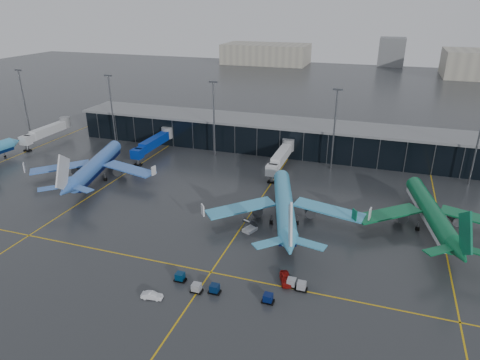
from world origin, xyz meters
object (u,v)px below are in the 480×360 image
(baggage_carts, at_px, (242,287))
(mobile_airstair, at_px, (250,228))
(service_van_red, at_px, (286,279))
(service_van_white, at_px, (152,296))
(airliner_arkefly, at_px, (95,156))
(airliner_aer_lingus, at_px, (433,202))
(airliner_klm_near, at_px, (285,194))

(baggage_carts, distance_m, mobile_airstair, 22.24)
(service_van_red, xyz_separation_m, service_van_white, (-21.74, -12.46, -0.16))
(airliner_arkefly, relative_size, service_van_white, 11.52)
(baggage_carts, bearing_deg, service_van_red, 35.35)
(airliner_arkefly, height_order, service_van_white, airliner_arkefly)
(airliner_arkefly, relative_size, service_van_red, 9.55)
(service_van_white, bearing_deg, service_van_red, -68.25)
(baggage_carts, relative_size, service_van_red, 5.23)
(airliner_aer_lingus, distance_m, mobile_airstair, 42.89)
(mobile_airstair, distance_m, service_van_white, 30.51)
(airliner_arkefly, relative_size, airliner_aer_lingus, 1.04)
(service_van_white, bearing_deg, airliner_arkefly, 36.11)
(airliner_arkefly, distance_m, mobile_airstair, 56.05)
(service_van_red, bearing_deg, service_van_white, -171.25)
(airliner_klm_near, bearing_deg, service_van_red, -91.78)
(airliner_arkefly, distance_m, service_van_red, 73.60)
(airliner_arkefly, relative_size, airliner_klm_near, 1.00)
(airliner_klm_near, height_order, airliner_aer_lingus, airliner_klm_near)
(mobile_airstair, bearing_deg, airliner_aer_lingus, 43.23)
(airliner_arkefly, relative_size, baggage_carts, 1.83)
(airliner_aer_lingus, xyz_separation_m, baggage_carts, (-34.40, -37.03, -5.92))
(service_van_red, bearing_deg, airliner_klm_near, 82.95)
(airliner_klm_near, bearing_deg, baggage_carts, -107.80)
(airliner_klm_near, relative_size, baggage_carts, 1.83)
(airliner_arkefly, xyz_separation_m, baggage_carts, (58.49, -37.79, -6.21))
(airliner_klm_near, height_order, service_van_red, airliner_klm_near)
(mobile_airstair, bearing_deg, airliner_klm_near, 73.70)
(mobile_airstair, relative_size, service_van_white, 0.96)
(airliner_aer_lingus, distance_m, service_van_white, 66.42)
(airliner_arkefly, xyz_separation_m, airliner_klm_near, (59.53, -8.28, 0.01))
(airliner_aer_lingus, bearing_deg, airliner_klm_near, -178.81)
(airliner_aer_lingus, xyz_separation_m, service_van_white, (-49.01, -44.43, -6.03))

